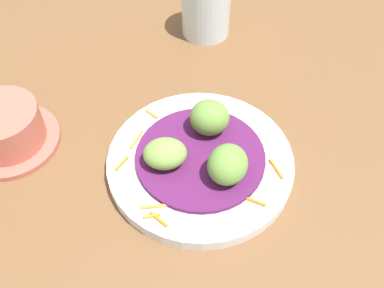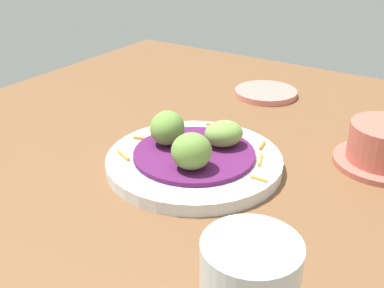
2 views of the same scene
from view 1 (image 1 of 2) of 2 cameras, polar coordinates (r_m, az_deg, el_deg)
name	(u,v)px [view 1 (image 1 of 2)]	position (r cm, az deg, el deg)	size (l,w,h in cm)	color
table_surface	(182,139)	(64.12, -1.23, 0.68)	(110.00, 110.00, 2.00)	brown
main_plate	(200,163)	(59.18, 1.03, -2.33)	(23.92, 23.92, 1.69)	silver
cabbage_bed	(200,157)	(58.24, 1.05, -1.63)	(16.52, 16.52, 0.67)	#51194C
carrot_garnish	(177,177)	(56.60, -1.88, -4.09)	(17.16, 21.68, 0.40)	orange
guac_scoop_left	(165,154)	(55.95, -3.36, -1.20)	(5.39, 4.33, 3.59)	#759E47
guac_scoop_center	(228,164)	(54.30, 4.45, -2.55)	(4.77, 5.27, 4.74)	olive
guac_scoop_right	(210,118)	(58.99, 2.20, 3.31)	(4.71, 5.13, 4.75)	olive
terracotta_bowl	(5,129)	(65.12, -22.17, 1.75)	(13.21, 13.21, 5.96)	#B75B4C
water_glass	(206,8)	(77.60, 1.74, 16.56)	(7.94, 7.94, 9.21)	silver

